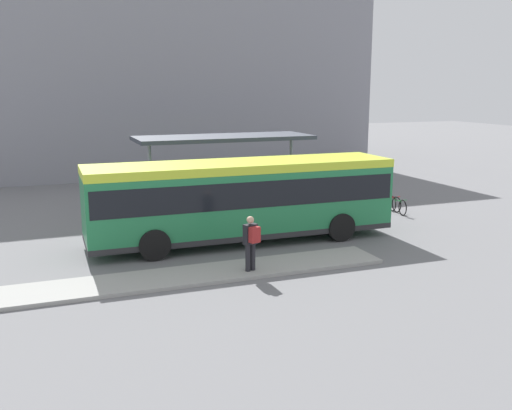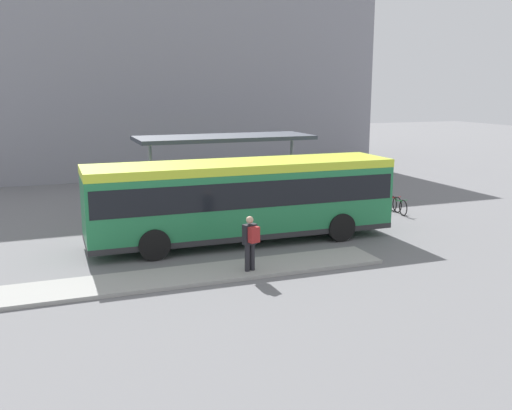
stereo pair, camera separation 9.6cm
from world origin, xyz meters
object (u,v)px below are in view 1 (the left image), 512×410
Objects in this scene: city_bus at (242,195)px; bicycle_green at (397,205)px; pedestrian_waiting at (251,240)px; bicycle_orange at (379,200)px; bicycle_red at (390,202)px.

city_bus is 6.62× the size of bicycle_green.
bicycle_orange is (9.32, 7.20, -0.76)m from pedestrian_waiting.
bicycle_green reaches higher than bicycle_orange.
pedestrian_waiting is at bearing -104.87° from city_bus.
pedestrian_waiting is at bearing -53.58° from bicycle_red.
bicycle_red is 1.11× the size of bicycle_orange.
bicycle_red is at bearing 178.84° from bicycle_green.
pedestrian_waiting is 11.51m from bicycle_red.
bicycle_red reaches higher than bicycle_green.
bicycle_red is (8.43, 2.74, -1.39)m from city_bus.
bicycle_red is at bearing 18.73° from city_bus.
bicycle_orange is at bearing 23.33° from city_bus.
bicycle_green is at bearing -6.48° from bicycle_red.
city_bus reaches higher than bicycle_red.
city_bus is at bearing -68.95° from bicycle_green.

